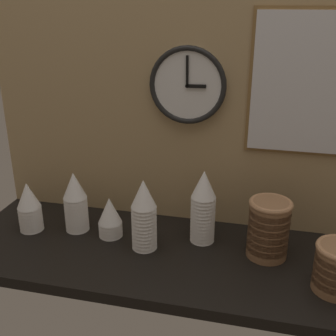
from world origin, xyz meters
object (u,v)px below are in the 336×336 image
cup_stack_center_left (110,217)px  wall_clock (188,86)px  cup_stack_left (75,202)px  bowl_stack_right (269,228)px  cup_stack_center_right (203,207)px  cup_stack_center (144,214)px  menu_board (322,85)px  cup_stack_far_left (29,207)px

cup_stack_center_left → wall_clock: wall_clock is taller
cup_stack_left → bowl_stack_right: 72.20cm
cup_stack_center_right → cup_stack_center: (-19.53, -9.31, -0.68)cm
cup_stack_center → wall_clock: bearing=65.7°
cup_stack_left → menu_board: 98.16cm
cup_stack_center_left → cup_stack_left: 14.92cm
cup_stack_left → cup_stack_center: 29.79cm
cup_stack_center_left → cup_stack_center_right: cup_stack_center_right is taller
cup_stack_center_left → cup_stack_center: bearing=-17.3°
cup_stack_center_left → menu_board: 88.51cm
cup_stack_center_right → menu_board: menu_board is taller
bowl_stack_right → wall_clock: 57.70cm
cup_stack_center_right → wall_clock: size_ratio=0.99×
cup_stack_center → menu_board: size_ratio=0.53×
cup_stack_center_left → bowl_stack_right: size_ratio=0.74×
cup_stack_left → cup_stack_center: (29.14, -6.01, 1.36)cm
cup_stack_center_right → bowl_stack_right: 24.15cm
bowl_stack_right → cup_stack_left: bearing=179.0°
cup_stack_center_left → cup_stack_center_right: 35.24cm
menu_board → cup_stack_center: bearing=-156.9°
cup_stack_center_right → menu_board: 58.33cm
cup_stack_far_left → cup_stack_left: bearing=13.6°
cup_stack_left → wall_clock: 60.84cm
cup_stack_center → bowl_stack_right: 43.36cm
cup_stack_center_right → cup_stack_far_left: 66.63cm
cup_stack_left → bowl_stack_right: bearing=-1.0°
cup_stack_center_left → wall_clock: (25.28, 18.47, 47.04)cm
cup_stack_center_right → cup_stack_far_left: size_ratio=1.41×
cup_stack_center_right → wall_clock: wall_clock is taller
cup_stack_center_left → wall_clock: bearing=36.2°
cup_stack_far_left → menu_board: size_ratio=0.39×
cup_stack_center_left → cup_stack_far_left: size_ratio=0.79×
cup_stack_center_left → menu_board: menu_board is taller
cup_stack_center → cup_stack_left: bearing=168.3°
cup_stack_left → cup_stack_center: bearing=-11.7°
cup_stack_center_right → bowl_stack_right: size_ratio=1.33×
cup_stack_center → wall_clock: 48.70cm
cup_stack_left → cup_stack_center: size_ratio=0.90×
cup_stack_left → cup_stack_far_left: bearing=-166.4°
wall_clock → cup_stack_left: bearing=-156.6°
wall_clock → menu_board: 45.91cm
cup_stack_left → cup_stack_center_right: bearing=3.9°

